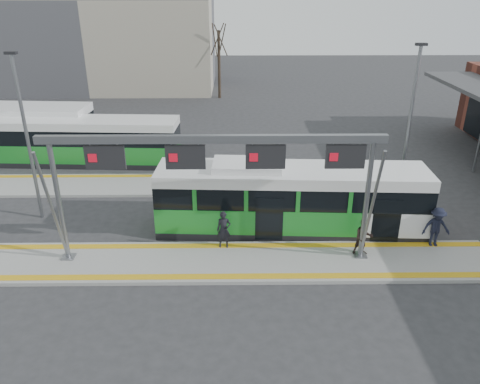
# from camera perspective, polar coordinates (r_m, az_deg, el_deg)

# --- Properties ---
(ground) EXTENTS (120.00, 120.00, 0.00)m
(ground) POSITION_cam_1_polar(r_m,az_deg,el_deg) (19.27, -1.62, -8.70)
(ground) COLOR #2D2D30
(ground) RESTS_ON ground
(platform_main) EXTENTS (22.00, 3.00, 0.15)m
(platform_main) POSITION_cam_1_polar(r_m,az_deg,el_deg) (19.23, -1.62, -8.51)
(platform_main) COLOR gray
(platform_main) RESTS_ON ground
(platform_second) EXTENTS (20.00, 3.00, 0.15)m
(platform_second) POSITION_cam_1_polar(r_m,az_deg,el_deg) (26.68, -10.00, 0.87)
(platform_second) COLOR gray
(platform_second) RESTS_ON ground
(tactile_main) EXTENTS (22.00, 2.65, 0.02)m
(tactile_main) POSITION_cam_1_polar(r_m,az_deg,el_deg) (19.18, -1.63, -8.30)
(tactile_main) COLOR gold
(tactile_main) RESTS_ON platform_main
(tactile_second) EXTENTS (20.00, 0.35, 0.02)m
(tactile_second) POSITION_cam_1_polar(r_m,az_deg,el_deg) (27.69, -9.66, 1.97)
(tactile_second) COLOR gold
(tactile_second) RESTS_ON platform_second
(gantry) EXTENTS (13.00, 1.68, 5.20)m
(gantry) POSITION_cam_1_polar(r_m,az_deg,el_deg) (17.57, -2.91, 3.63)
(gantry) COLOR slate
(gantry) RESTS_ON platform_main
(hero_bus) EXTENTS (12.10, 3.14, 3.30)m
(hero_bus) POSITION_cam_1_polar(r_m,az_deg,el_deg) (21.21, 6.14, -0.93)
(hero_bus) COLOR black
(hero_bus) RESTS_ON ground
(bg_bus_green) EXTENTS (11.51, 3.00, 2.85)m
(bg_bus_green) POSITION_cam_1_polar(r_m,az_deg,el_deg) (30.84, -18.15, 5.87)
(bg_bus_green) COLOR black
(bg_bus_green) RESTS_ON ground
(passenger_a) EXTENTS (0.61, 0.41, 1.64)m
(passenger_a) POSITION_cam_1_polar(r_m,az_deg,el_deg) (19.70, -1.99, -4.63)
(passenger_a) COLOR black
(passenger_a) RESTS_ON platform_main
(passenger_b) EXTENTS (0.77, 0.61, 1.58)m
(passenger_b) POSITION_cam_1_polar(r_m,az_deg,el_deg) (19.87, 14.82, -5.35)
(passenger_b) COLOR black
(passenger_b) RESTS_ON platform_main
(passenger_c) EXTENTS (1.17, 0.69, 1.79)m
(passenger_c) POSITION_cam_1_polar(r_m,az_deg,el_deg) (21.41, 22.81, -3.97)
(passenger_c) COLOR black
(passenger_c) RESTS_ON platform_main
(tree_left) EXTENTS (1.40, 1.40, 7.93)m
(tree_left) POSITION_cam_1_polar(r_m,az_deg,el_deg) (48.63, -8.65, 18.64)
(tree_left) COLOR #382B21
(tree_left) RESTS_ON ground
(tree_mid) EXTENTS (1.40, 1.40, 7.25)m
(tree_mid) POSITION_cam_1_polar(r_m,az_deg,el_deg) (46.60, -2.61, 18.01)
(tree_mid) COLOR #382B21
(tree_mid) RESTS_ON ground
(lamp_west) EXTENTS (0.50, 0.25, 7.82)m
(lamp_west) POSITION_cam_1_polar(r_m,az_deg,el_deg) (23.35, -24.56, 6.30)
(lamp_west) COLOR slate
(lamp_west) RESTS_ON ground
(lamp_east) EXTENTS (0.50, 0.25, 8.03)m
(lamp_east) POSITION_cam_1_polar(r_m,az_deg,el_deg) (23.78, 19.91, 7.60)
(lamp_east) COLOR slate
(lamp_east) RESTS_ON ground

